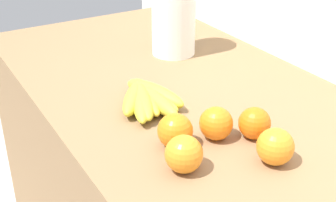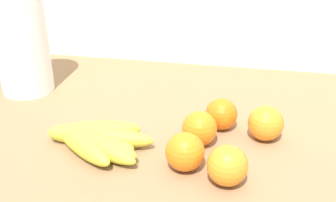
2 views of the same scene
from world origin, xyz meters
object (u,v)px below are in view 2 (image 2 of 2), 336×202
at_px(orange_back_right, 200,128).
at_px(paper_towel_roll, 21,39).
at_px(orange_center, 227,166).
at_px(orange_far_right, 266,123).
at_px(orange_back_left, 221,115).
at_px(orange_front, 185,152).
at_px(banana_bunch, 93,139).

height_order(orange_back_right, paper_towel_roll, paper_towel_roll).
distance_m(orange_center, orange_far_right, 0.17).
bearing_deg(orange_back_left, orange_front, -109.23).
bearing_deg(orange_far_right, orange_back_left, 166.27).
bearing_deg(orange_back_right, orange_front, -100.19).
distance_m(orange_front, orange_back_left, 0.16).
distance_m(orange_back_right, orange_center, 0.13).
relative_size(orange_center, paper_towel_roll, 0.24).
relative_size(orange_back_left, paper_towel_roll, 0.23).
bearing_deg(orange_front, paper_towel_roll, 149.08).
height_order(orange_back_right, orange_far_right, orange_far_right).
xyz_separation_m(banana_bunch, orange_center, (0.25, -0.06, 0.01)).
height_order(banana_bunch, orange_center, orange_center).
height_order(orange_far_right, orange_back_left, orange_far_right).
bearing_deg(orange_far_right, orange_back_right, -161.34).
distance_m(orange_front, orange_back_right, 0.09).
xyz_separation_m(banana_bunch, orange_front, (0.18, -0.03, 0.01)).
bearing_deg(orange_center, orange_far_right, 67.45).
relative_size(orange_front, orange_far_right, 1.00).
distance_m(orange_back_right, orange_far_right, 0.13).
distance_m(orange_front, orange_center, 0.08).
bearing_deg(banana_bunch, orange_far_right, 16.46).
bearing_deg(banana_bunch, orange_center, -13.40).
bearing_deg(paper_towel_roll, banana_bunch, -42.31).
distance_m(banana_bunch, orange_back_left, 0.26).
relative_size(orange_center, orange_back_left, 1.07).
relative_size(banana_bunch, orange_center, 3.08).
bearing_deg(orange_back_left, orange_back_right, -119.96).
bearing_deg(banana_bunch, orange_back_right, 15.04).
xyz_separation_m(orange_back_right, orange_back_left, (0.04, 0.06, -0.00)).
xyz_separation_m(orange_far_right, paper_towel_roll, (-0.56, 0.12, 0.09)).
bearing_deg(orange_center, orange_back_left, 97.49).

